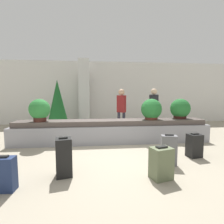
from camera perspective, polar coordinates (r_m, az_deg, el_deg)
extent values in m
plane|color=#9E937F|center=(4.23, 2.17, -15.06)|extent=(18.00, 18.00, 0.00)
cube|color=silver|center=(9.24, -2.48, 6.31)|extent=(18.00, 0.06, 3.20)
cube|color=gray|center=(5.57, 0.00, -7.01)|extent=(6.09, 0.78, 0.55)
cube|color=#4C423D|center=(5.50, 0.00, -3.41)|extent=(5.85, 0.62, 0.16)
cube|color=silver|center=(8.66, -9.07, 6.29)|extent=(0.52, 0.52, 3.20)
cube|color=#5B6647|center=(3.35, 15.75, -15.78)|extent=(0.42, 0.37, 0.57)
cube|color=black|center=(3.26, 15.90, -10.90)|extent=(0.22, 0.15, 0.03)
cube|color=slate|center=(3.99, 18.04, -11.79)|extent=(0.35, 0.23, 0.64)
cube|color=black|center=(3.90, 18.20, -7.10)|extent=(0.18, 0.09, 0.03)
cube|color=navy|center=(3.34, -32.28, -16.82)|extent=(0.40, 0.21, 0.54)
cube|color=black|center=(3.24, -32.55, -12.16)|extent=(0.22, 0.08, 0.03)
cube|color=black|center=(3.42, -15.47, -14.09)|extent=(0.33, 0.32, 0.71)
cube|color=black|center=(3.31, -15.64, -8.06)|extent=(0.17, 0.12, 0.03)
cube|color=black|center=(4.71, 25.28, -9.88)|extent=(0.35, 0.31, 0.55)
cube|color=black|center=(4.65, 25.43, -6.40)|extent=(0.18, 0.12, 0.03)
cylinder|color=#381914|center=(5.56, -22.47, -1.89)|extent=(0.36, 0.36, 0.20)
sphere|color=#2D7F38|center=(5.54, -22.58, 0.83)|extent=(0.61, 0.61, 0.61)
cylinder|color=#381914|center=(6.22, 21.28, -1.27)|extent=(0.40, 0.40, 0.16)
sphere|color=#236B2D|center=(6.19, 21.37, 1.09)|extent=(0.64, 0.64, 0.64)
cylinder|color=#4C2319|center=(5.69, 12.69, -1.65)|extent=(0.40, 0.40, 0.16)
sphere|color=#236B2D|center=(5.66, 12.74, 0.95)|extent=(0.65, 0.65, 0.65)
cylinder|color=#282833|center=(6.80, 2.22, -3.51)|extent=(0.11, 0.11, 0.82)
cylinder|color=#282833|center=(6.83, 3.88, -3.48)|extent=(0.11, 0.11, 0.82)
cube|color=maroon|center=(6.74, 3.09, 2.70)|extent=(0.36, 0.35, 0.65)
sphere|color=tan|center=(6.73, 3.11, 6.48)|extent=(0.24, 0.24, 0.24)
cylinder|color=#282833|center=(7.27, 12.60, -2.99)|extent=(0.11, 0.11, 0.84)
cylinder|color=#282833|center=(7.34, 14.08, -2.94)|extent=(0.11, 0.11, 0.84)
cube|color=#232328|center=(7.23, 13.48, 2.92)|extent=(0.35, 0.25, 0.66)
sphere|color=beige|center=(7.23, 13.56, 6.51)|extent=(0.24, 0.24, 0.24)
cylinder|color=#4C331E|center=(7.96, -17.11, -4.75)|extent=(0.16, 0.16, 0.18)
cone|color=#195623|center=(7.85, -17.34, 2.90)|extent=(0.91, 0.91, 1.95)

